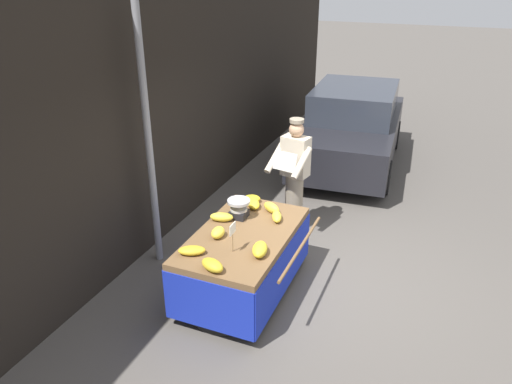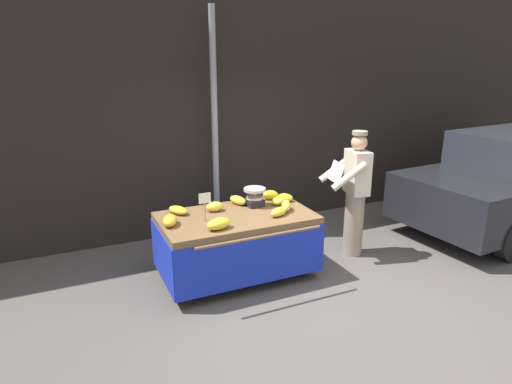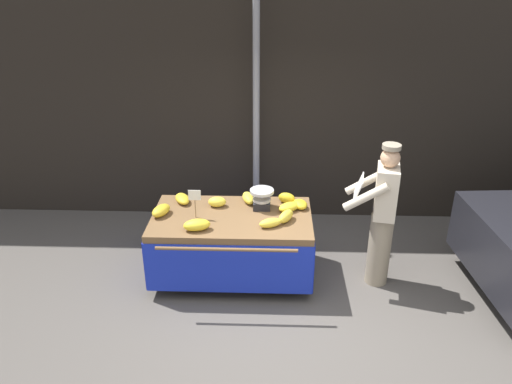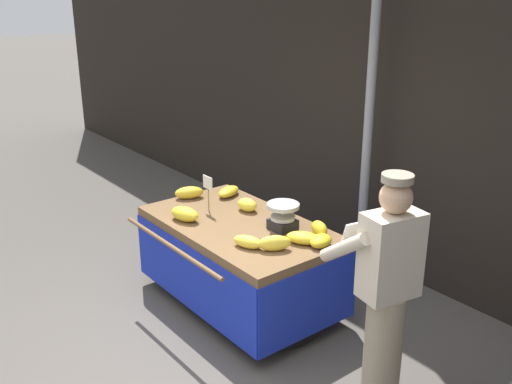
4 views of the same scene
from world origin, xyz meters
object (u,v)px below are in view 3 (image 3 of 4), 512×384
banana_bunch_9 (286,216)px  banana_bunch_7 (248,198)px  price_sign (195,198)px  banana_bunch_0 (270,223)px  weighing_scale (262,199)px  banana_bunch_1 (289,207)px  banana_bunch_6 (300,204)px  banana_bunch_4 (197,225)px  banana_bunch_2 (287,198)px  street_pole (256,112)px  banana_bunch_8 (182,199)px  banana_bunch_5 (217,202)px  banana_bunch_3 (161,210)px  banana_cart (232,232)px  vendor_person (382,215)px

banana_bunch_9 → banana_bunch_7: bearing=132.9°
price_sign → banana_bunch_0: size_ratio=1.32×
weighing_scale → banana_bunch_1: weighing_scale is taller
price_sign → banana_bunch_6: size_ratio=1.54×
banana_bunch_1 → banana_bunch_4: size_ratio=0.96×
banana_bunch_0 → banana_bunch_2: bearing=72.7°
street_pole → banana_bunch_8: (-0.85, -1.03, -0.79)m
banana_bunch_4 → banana_bunch_7: (0.52, 0.71, -0.01)m
price_sign → banana_bunch_7: 0.74m
banana_bunch_2 → banana_bunch_5: banana_bunch_2 is taller
banana_bunch_3 → weighing_scale: bearing=10.9°
banana_bunch_6 → banana_bunch_8: size_ratio=0.75×
banana_cart → banana_bunch_8: (-0.62, 0.33, 0.26)m
banana_bunch_1 → price_sign: bearing=-169.0°
weighing_scale → banana_bunch_2: (0.29, 0.15, -0.05)m
banana_bunch_2 → banana_bunch_6: size_ratio=0.92×
price_sign → banana_bunch_4: bearing=-79.0°
weighing_scale → banana_bunch_7: weighing_scale is taller
banana_bunch_5 → weighing_scale: bearing=-2.4°
price_sign → banana_bunch_1: bearing=11.0°
banana_bunch_2 → banana_bunch_8: (-1.25, -0.03, -0.02)m
banana_bunch_3 → banana_bunch_7: banana_bunch_3 is taller
weighing_scale → banana_bunch_8: size_ratio=0.96×
banana_bunch_2 → banana_bunch_8: bearing=-178.8°
banana_bunch_4 → banana_bunch_6: bearing=26.7°
banana_bunch_6 → banana_bunch_0: bearing=-126.1°
banana_cart → banana_bunch_6: banana_bunch_6 is taller
banana_bunch_6 → vendor_person: 0.94m
banana_bunch_3 → banana_bunch_7: 1.05m
weighing_scale → banana_bunch_8: bearing=172.9°
banana_bunch_7 → banana_bunch_9: bearing=-47.1°
banana_bunch_1 → banana_bunch_5: 0.85m
banana_bunch_1 → vendor_person: bearing=-11.4°
banana_bunch_5 → banana_bunch_1: bearing=-5.4°
banana_cart → banana_bunch_2: 0.78m
banana_bunch_3 → vendor_person: size_ratio=0.16×
banana_bunch_1 → banana_bunch_8: banana_bunch_1 is taller
weighing_scale → banana_bunch_2: weighing_scale is taller
banana_bunch_2 → banana_bunch_4: size_ratio=0.70×
street_pole → banana_bunch_7: bearing=-93.4°
street_pole → banana_bunch_1: bearing=-70.5°
weighing_scale → banana_bunch_4: (-0.69, -0.56, -0.06)m
banana_bunch_2 → banana_bunch_4: bearing=-144.4°
weighing_scale → banana_bunch_8: 0.97m
banana_bunch_0 → banana_bunch_2: banana_bunch_2 is taller
weighing_scale → banana_bunch_1: 0.33m
banana_cart → banana_bunch_2: (0.63, 0.36, 0.28)m
banana_cart → banana_bunch_0: 0.57m
price_sign → banana_bunch_8: 0.49m
banana_bunch_9 → banana_bunch_1: bearing=80.5°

